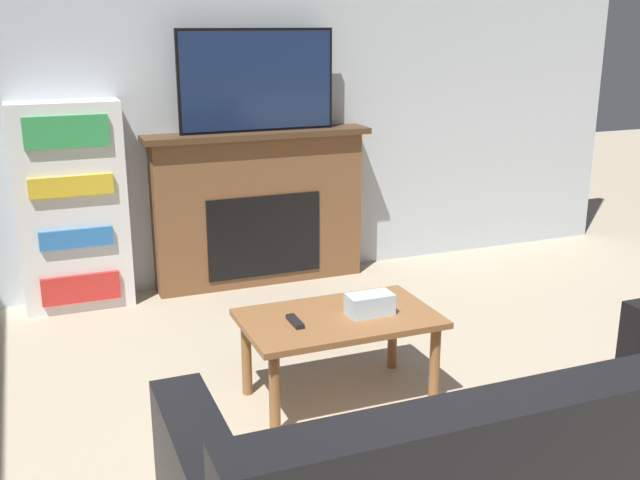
# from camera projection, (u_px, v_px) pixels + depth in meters

# --- Properties ---
(wall_back) EXTENTS (6.28, 0.06, 2.70)m
(wall_back) POSITION_uv_depth(u_px,v_px,m) (227.00, 88.00, 5.03)
(wall_back) COLOR silver
(wall_back) RESTS_ON ground_plane
(fireplace) EXTENTS (1.56, 0.28, 1.07)m
(fireplace) POSITION_uv_depth(u_px,v_px,m) (259.00, 208.00, 5.19)
(fireplace) COLOR brown
(fireplace) RESTS_ON ground_plane
(tv) EXTENTS (1.06, 0.03, 0.67)m
(tv) POSITION_uv_depth(u_px,v_px,m) (257.00, 81.00, 4.93)
(tv) COLOR black
(tv) RESTS_ON fireplace
(coffee_table) EXTENTS (0.92, 0.56, 0.44)m
(coffee_table) POSITION_uv_depth(u_px,v_px,m) (339.00, 327.00, 3.57)
(coffee_table) COLOR brown
(coffee_table) RESTS_ON ground_plane
(tissue_box) EXTENTS (0.22, 0.12, 0.10)m
(tissue_box) POSITION_uv_depth(u_px,v_px,m) (370.00, 304.00, 3.56)
(tissue_box) COLOR silver
(tissue_box) RESTS_ON coffee_table
(remote_control) EXTENTS (0.04, 0.15, 0.02)m
(remote_control) POSITION_uv_depth(u_px,v_px,m) (295.00, 321.00, 3.45)
(remote_control) COLOR black
(remote_control) RESTS_ON coffee_table
(bookshelf) EXTENTS (0.67, 0.29, 1.32)m
(bookshelf) POSITION_uv_depth(u_px,v_px,m) (72.00, 207.00, 4.70)
(bookshelf) COLOR white
(bookshelf) RESTS_ON ground_plane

